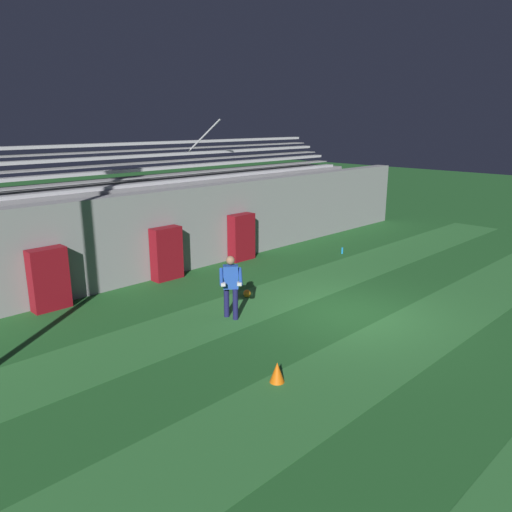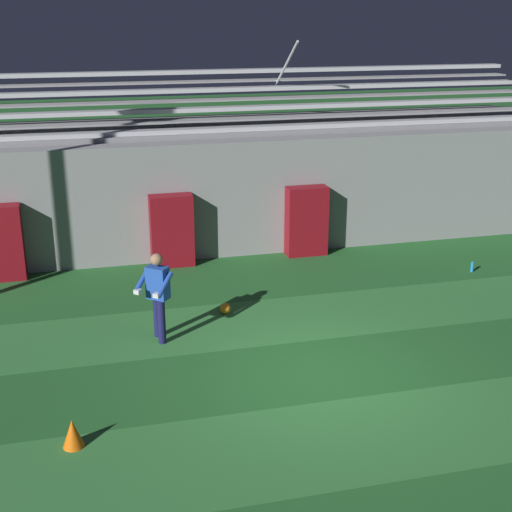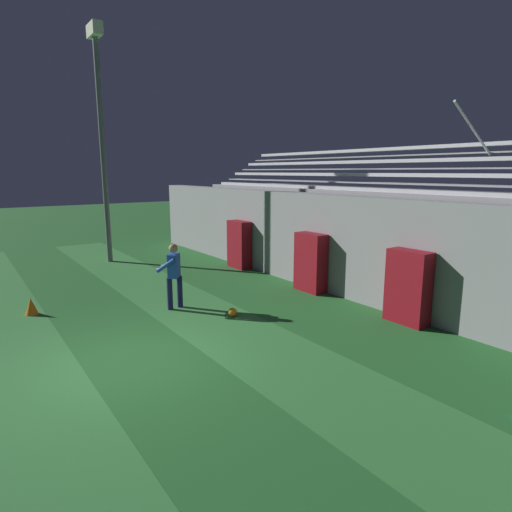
% 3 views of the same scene
% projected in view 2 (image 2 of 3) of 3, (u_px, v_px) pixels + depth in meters
% --- Properties ---
extents(ground_plane, '(80.00, 80.00, 0.00)m').
position_uv_depth(ground_plane, '(321.00, 376.00, 11.78)').
color(ground_plane, '#236028').
extents(turf_stripe_mid, '(28.00, 2.09, 0.01)m').
position_uv_depth(turf_stripe_mid, '(363.00, 437.00, 10.10)').
color(turf_stripe_mid, '#337A38').
rests_on(turf_stripe_mid, ground).
extents(turf_stripe_far, '(28.00, 2.09, 0.01)m').
position_uv_depth(turf_stripe_far, '(282.00, 319.00, 13.92)').
color(turf_stripe_far, '#337A38').
rests_on(turf_stripe_far, ground).
extents(back_wall, '(24.00, 0.60, 2.80)m').
position_uv_depth(back_wall, '(235.00, 198.00, 17.27)').
color(back_wall, gray).
rests_on(back_wall, ground).
extents(padding_pillar_gate_left, '(0.99, 0.44, 1.70)m').
position_uv_depth(padding_pillar_gate_left, '(172.00, 231.00, 16.57)').
color(padding_pillar_gate_left, maroon).
rests_on(padding_pillar_gate_left, ground).
extents(padding_pillar_gate_right, '(0.99, 0.44, 1.70)m').
position_uv_depth(padding_pillar_gate_right, '(306.00, 221.00, 17.32)').
color(padding_pillar_gate_right, maroon).
rests_on(padding_pillar_gate_right, ground).
extents(padding_pillar_far_left, '(0.99, 0.44, 1.70)m').
position_uv_depth(padding_pillar_far_left, '(0.00, 243.00, 15.70)').
color(padding_pillar_far_left, maroon).
rests_on(padding_pillar_far_left, ground).
extents(bleacher_stand, '(18.00, 3.35, 5.03)m').
position_uv_depth(bleacher_stand, '(219.00, 176.00, 19.06)').
color(bleacher_stand, gray).
rests_on(bleacher_stand, ground).
extents(goalkeeper, '(0.74, 0.73, 1.67)m').
position_uv_depth(goalkeeper, '(158.00, 292.00, 12.75)').
color(goalkeeper, '#19194C').
rests_on(goalkeeper, ground).
extents(soccer_ball, '(0.22, 0.22, 0.22)m').
position_uv_depth(soccer_ball, '(225.00, 309.00, 14.14)').
color(soccer_ball, orange).
rests_on(soccer_ball, ground).
extents(traffic_cone, '(0.30, 0.30, 0.42)m').
position_uv_depth(traffic_cone, '(73.00, 433.00, 9.82)').
color(traffic_cone, orange).
rests_on(traffic_cone, ground).
extents(water_bottle, '(0.07, 0.07, 0.24)m').
position_uv_depth(water_bottle, '(472.00, 267.00, 16.39)').
color(water_bottle, '#1E8CD8').
rests_on(water_bottle, ground).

